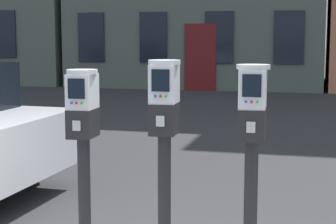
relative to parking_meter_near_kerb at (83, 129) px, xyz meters
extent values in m
cylinder|color=black|center=(0.00, 0.00, -0.49)|extent=(0.09, 0.09, 0.86)
cube|color=black|center=(0.00, 0.00, 0.04)|extent=(0.18, 0.25, 0.20)
cube|color=#A5A8AD|center=(0.01, -0.13, 0.04)|extent=(0.06, 0.01, 0.07)
cube|color=#B7BABF|center=(0.00, 0.00, 0.26)|extent=(0.18, 0.24, 0.25)
cube|color=black|center=(0.01, -0.12, 0.29)|extent=(0.12, 0.01, 0.14)
cylinder|color=blue|center=(-0.03, -0.12, 0.20)|extent=(0.02, 0.01, 0.02)
cylinder|color=red|center=(0.01, -0.12, 0.20)|extent=(0.02, 0.01, 0.02)
cylinder|color=green|center=(0.04, -0.12, 0.20)|extent=(0.02, 0.01, 0.02)
cylinder|color=#B7BABF|center=(0.00, 0.00, 0.40)|extent=(0.23, 0.23, 0.03)
cylinder|color=black|center=(0.59, 0.00, -0.47)|extent=(0.09, 0.09, 0.91)
cube|color=black|center=(0.59, 0.00, 0.09)|extent=(0.18, 0.25, 0.21)
cube|color=#A5A8AD|center=(0.60, -0.13, 0.09)|extent=(0.06, 0.01, 0.07)
cube|color=#B7BABF|center=(0.59, 0.00, 0.33)|extent=(0.18, 0.24, 0.26)
cube|color=black|center=(0.60, -0.12, 0.36)|extent=(0.12, 0.01, 0.14)
cylinder|color=blue|center=(0.56, -0.12, 0.26)|extent=(0.02, 0.01, 0.02)
cylinder|color=red|center=(0.60, -0.12, 0.26)|extent=(0.02, 0.01, 0.02)
cylinder|color=green|center=(0.63, -0.12, 0.26)|extent=(0.02, 0.01, 0.02)
cylinder|color=#B7BABF|center=(0.59, 0.00, 0.47)|extent=(0.23, 0.23, 0.03)
cylinder|color=black|center=(1.18, 0.00, -0.48)|extent=(0.09, 0.09, 0.90)
cube|color=black|center=(1.18, 0.00, 0.08)|extent=(0.18, 0.25, 0.21)
cube|color=#A5A8AD|center=(1.19, -0.13, 0.08)|extent=(0.06, 0.01, 0.07)
cube|color=#B7BABF|center=(1.18, 0.00, 0.31)|extent=(0.18, 0.24, 0.25)
cube|color=black|center=(1.19, -0.12, 0.34)|extent=(0.12, 0.01, 0.14)
cylinder|color=blue|center=(1.15, -0.12, 0.24)|extent=(0.02, 0.01, 0.02)
cylinder|color=red|center=(1.19, -0.12, 0.24)|extent=(0.02, 0.01, 0.02)
cylinder|color=green|center=(1.22, -0.12, 0.24)|extent=(0.02, 0.01, 0.02)
cylinder|color=#B7BABF|center=(1.18, 0.00, 0.45)|extent=(0.23, 0.23, 0.03)
cylinder|color=black|center=(-1.73, 2.25, -0.74)|extent=(0.65, 0.24, 0.64)
cube|color=black|center=(-8.77, 14.02, 0.72)|extent=(0.90, 0.06, 1.60)
cube|color=black|center=(-5.58, 14.02, 0.61)|extent=(0.90, 0.06, 1.60)
cube|color=black|center=(-3.45, 14.02, 0.61)|extent=(0.90, 0.06, 1.60)
cube|color=black|center=(-1.33, 14.02, 0.61)|extent=(0.90, 0.06, 1.60)
cube|color=black|center=(0.79, 14.02, 0.61)|extent=(0.90, 0.06, 1.60)
cube|color=#591414|center=(-1.93, 14.02, -0.01)|extent=(1.00, 0.07, 2.10)
camera|label=1|loc=(1.56, -3.70, 0.65)|focal=61.26mm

